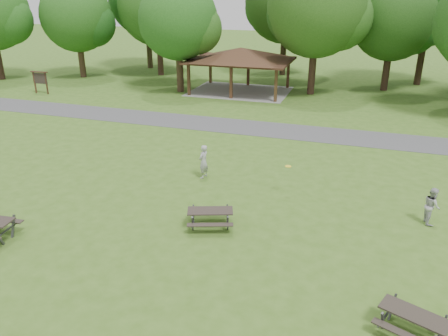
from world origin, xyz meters
TOP-DOWN VIEW (x-y plane):
  - ground at (0.00, 0.00)m, footprint 160.00×160.00m
  - asphalt_path at (0.00, 14.00)m, footprint 120.00×3.20m
  - pavilion at (-4.00, 24.00)m, footprint 8.60×7.01m
  - notice_board at (-20.00, 18.00)m, footprint 1.60×0.30m
  - tree_row_b at (-20.92, 25.53)m, footprint 7.14×6.80m
  - tree_row_c at (-13.90, 29.03)m, footprint 8.19×7.80m
  - tree_row_d at (-8.92, 22.53)m, footprint 6.93×6.60m
  - tree_row_e at (2.10, 25.03)m, footprint 8.40×8.00m
  - tree_row_f at (8.09, 28.53)m, footprint 7.35×7.00m
  - tree_deep_a at (-16.90, 32.53)m, footprint 8.40×8.00m
  - tree_deep_b at (-1.90, 33.03)m, footprint 8.40×8.00m
  - tree_deep_c at (11.10, 32.03)m, footprint 8.82×8.40m
  - picnic_table_middle at (1.35, 1.22)m, footprint 2.07×1.86m
  - picnic_table_far at (8.28, -2.46)m, footprint 2.09×1.90m
  - frisbee_in_flight at (3.62, 4.96)m, footprint 0.34×0.34m
  - frisbee_thrower at (-0.53, 5.54)m, footprint 0.52×0.67m
  - frisbee_catcher at (9.36, 4.15)m, footprint 0.69×0.81m

SIDE VIEW (x-z plane):
  - ground at x=0.00m, z-range 0.00..0.00m
  - asphalt_path at x=0.00m, z-range 0.00..0.02m
  - picnic_table_far at x=8.28m, z-range 0.17..0.91m
  - picnic_table_middle at x=1.35m, z-range 0.18..0.92m
  - frisbee_catcher at x=9.36m, z-range 0.00..1.48m
  - frisbee_thrower at x=-0.53m, z-range 0.00..1.64m
  - notice_board at x=-20.00m, z-range 0.37..2.25m
  - frisbee_in_flight at x=3.62m, z-range 1.33..1.35m
  - pavilion at x=-4.00m, z-range 1.18..4.94m
  - tree_row_b at x=-20.92m, z-range 1.03..10.30m
  - tree_row_d at x=-8.92m, z-range 1.13..10.41m
  - tree_row_f at x=8.09m, z-range 1.06..10.62m
  - tree_row_c at x=-13.90m, z-range 1.20..11.87m
  - tree_row_e at x=2.10m, z-range 1.27..12.29m
  - tree_deep_b at x=-1.90m, z-range 1.32..12.45m
  - tree_deep_a at x=-16.90m, z-range 1.44..12.82m
  - tree_deep_c at x=11.10m, z-range 1.49..13.39m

